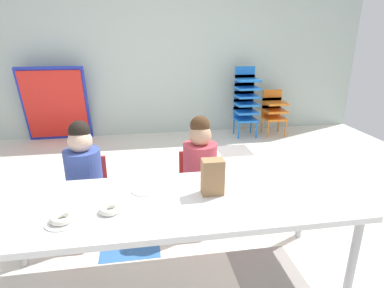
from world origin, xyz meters
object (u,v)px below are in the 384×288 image
(seated_child_middle_seat, at_px, (200,162))
(kid_chair_blue_stack, at_px, (246,98))
(craft_table, at_px, (173,206))
(folded_activity_table, at_px, (56,105))
(paper_plate_near_edge, at_px, (63,222))
(paper_bag_brown, at_px, (213,177))
(donut_powdered_on_plate, at_px, (62,218))
(kid_chair_orange_stack, at_px, (274,109))
(donut_powdered_loose, at_px, (110,209))
(paper_plate_center_table, at_px, (146,190))
(seated_child_near_camera, at_px, (84,170))

(seated_child_middle_seat, bearing_deg, kid_chair_blue_stack, 63.64)
(craft_table, bearing_deg, folded_activity_table, 113.77)
(craft_table, relative_size, paper_plate_near_edge, 12.02)
(folded_activity_table, distance_m, paper_plate_near_edge, 3.32)
(craft_table, bearing_deg, paper_bag_brown, 9.06)
(craft_table, xyz_separation_m, seated_child_middle_seat, (0.27, 0.59, 0.02))
(kid_chair_blue_stack, distance_m, folded_activity_table, 2.78)
(folded_activity_table, bearing_deg, kid_chair_blue_stack, -4.00)
(kid_chair_blue_stack, relative_size, donut_powdered_on_plate, 8.50)
(craft_table, xyz_separation_m, paper_bag_brown, (0.24, 0.04, 0.15))
(seated_child_middle_seat, height_order, kid_chair_orange_stack, seated_child_middle_seat)
(craft_table, xyz_separation_m, folded_activity_table, (-1.36, 3.09, 0.00))
(seated_child_middle_seat, bearing_deg, craft_table, -114.50)
(seated_child_middle_seat, relative_size, paper_bag_brown, 4.17)
(paper_bag_brown, relative_size, paper_plate_near_edge, 1.22)
(donut_powdered_on_plate, bearing_deg, kid_chair_orange_stack, 50.99)
(paper_plate_near_edge, bearing_deg, folded_activity_table, 103.48)
(seated_child_middle_seat, xyz_separation_m, kid_chair_blue_stack, (1.14, 2.30, 0.02))
(craft_table, distance_m, seated_child_middle_seat, 0.65)
(seated_child_middle_seat, relative_size, folded_activity_table, 0.84)
(craft_table, height_order, donut_powdered_loose, donut_powdered_loose)
(seated_child_middle_seat, distance_m, folded_activity_table, 2.98)
(craft_table, relative_size, paper_plate_center_table, 12.02)
(donut_powdered_on_plate, bearing_deg, folded_activity_table, 103.48)
(craft_table, relative_size, seated_child_near_camera, 2.36)
(paper_bag_brown, bearing_deg, paper_plate_near_edge, -167.70)
(paper_bag_brown, relative_size, donut_powdered_on_plate, 1.80)
(kid_chair_blue_stack, relative_size, donut_powdered_loose, 8.68)
(seated_child_middle_seat, xyz_separation_m, paper_bag_brown, (-0.03, -0.55, 0.14))
(paper_bag_brown, bearing_deg, donut_powdered_on_plate, -167.70)
(paper_plate_center_table, bearing_deg, seated_child_middle_seat, 46.43)
(paper_plate_center_table, height_order, donut_powdered_on_plate, donut_powdered_on_plate)
(kid_chair_orange_stack, bearing_deg, folded_activity_table, 176.55)
(seated_child_near_camera, bearing_deg, paper_plate_center_table, -45.49)
(craft_table, height_order, donut_powdered_on_plate, donut_powdered_on_plate)
(folded_activity_table, xyz_separation_m, paper_bag_brown, (1.60, -3.05, 0.15))
(paper_plate_near_edge, bearing_deg, kid_chair_blue_stack, 56.67)
(craft_table, xyz_separation_m, seated_child_near_camera, (-0.59, 0.59, 0.02))
(kid_chair_blue_stack, relative_size, paper_bag_brown, 4.73)
(craft_table, height_order, paper_plate_near_edge, paper_plate_near_edge)
(craft_table, bearing_deg, paper_plate_near_edge, -166.38)
(folded_activity_table, bearing_deg, donut_powdered_loose, -72.35)
(paper_bag_brown, bearing_deg, seated_child_near_camera, 146.49)
(kid_chair_orange_stack, relative_size, paper_plate_near_edge, 3.78)
(kid_chair_orange_stack, bearing_deg, kid_chair_blue_stack, 179.88)
(seated_child_middle_seat, distance_m, paper_plate_center_table, 0.62)
(seated_child_near_camera, distance_m, paper_bag_brown, 1.01)
(seated_child_middle_seat, bearing_deg, donut_powdered_on_plate, -139.36)
(seated_child_near_camera, distance_m, kid_chair_blue_stack, 3.05)
(kid_chair_orange_stack, height_order, paper_bag_brown, paper_bag_brown)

